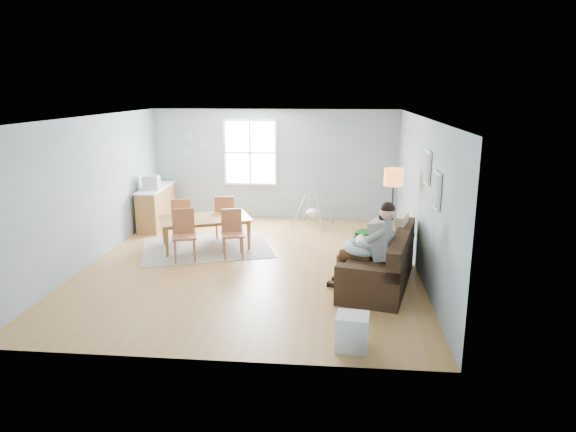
# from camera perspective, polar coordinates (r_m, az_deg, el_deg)

# --- Properties ---
(room) EXTENTS (8.40, 9.40, 3.90)m
(room) POSITION_cam_1_polar(r_m,az_deg,el_deg) (9.12, -4.19, 9.17)
(room) COLOR #A47E3A
(window) EXTENTS (1.32, 0.08, 1.62)m
(window) POSITION_cam_1_polar(r_m,az_deg,el_deg) (12.70, -4.21, 7.04)
(window) COLOR white
(window) RESTS_ON room
(pictures) EXTENTS (0.05, 1.34, 0.74)m
(pictures) POSITION_cam_1_polar(r_m,az_deg,el_deg) (8.15, 15.66, 4.07)
(pictures) COLOR white
(pictures) RESTS_ON room
(wall_plates) EXTENTS (0.67, 0.02, 0.66)m
(wall_plates) POSITION_cam_1_polar(r_m,az_deg,el_deg) (12.99, -10.39, 7.80)
(wall_plates) COLOR #95A6B2
(wall_plates) RESTS_ON room
(sofa) EXTENTS (1.45, 2.41, 0.91)m
(sofa) POSITION_cam_1_polar(r_m,az_deg,el_deg) (8.70, 10.37, -5.44)
(sofa) COLOR black
(sofa) RESTS_ON room
(green_throw) EXTENTS (1.19, 1.04, 0.04)m
(green_throw) POSITION_cam_1_polar(r_m,az_deg,el_deg) (9.34, 10.58, -2.45)
(green_throw) COLOR #13541C
(green_throw) RESTS_ON sofa
(beige_pillow) EXTENTS (0.28, 0.53, 0.51)m
(beige_pillow) POSITION_cam_1_polar(r_m,az_deg,el_deg) (9.09, 12.51, -1.46)
(beige_pillow) COLOR beige
(beige_pillow) RESTS_ON sofa
(father) EXTENTS (1.12, 0.73, 1.49)m
(father) POSITION_cam_1_polar(r_m,az_deg,el_deg) (8.27, 9.23, -3.00)
(father) COLOR gray
(father) RESTS_ON sofa
(nursing_pillow) EXTENTS (0.69, 0.68, 0.23)m
(nursing_pillow) POSITION_cam_1_polar(r_m,az_deg,el_deg) (8.32, 8.03, -3.50)
(nursing_pillow) COLOR silver
(nursing_pillow) RESTS_ON father
(infant) EXTENTS (0.15, 0.41, 0.15)m
(infant) POSITION_cam_1_polar(r_m,az_deg,el_deg) (8.33, 8.07, -2.77)
(infant) COLOR silver
(infant) RESTS_ON nursing_pillow
(toddler) EXTENTS (0.62, 0.36, 0.95)m
(toddler) POSITION_cam_1_polar(r_m,az_deg,el_deg) (8.78, 10.18, -2.13)
(toddler) COLOR white
(toddler) RESTS_ON sofa
(floor_lamp) EXTENTS (0.36, 0.36, 1.77)m
(floor_lamp) POSITION_cam_1_polar(r_m,az_deg,el_deg) (9.60, 11.62, 3.38)
(floor_lamp) COLOR black
(floor_lamp) RESTS_ON room
(storage_cube) EXTENTS (0.44, 0.40, 0.45)m
(storage_cube) POSITION_cam_1_polar(r_m,az_deg,el_deg) (6.63, 7.07, -12.63)
(storage_cube) COLOR white
(storage_cube) RESTS_ON room
(rug) EXTENTS (3.03, 2.65, 0.01)m
(rug) POSITION_cam_1_polar(r_m,az_deg,el_deg) (10.68, -9.04, -3.48)
(rug) COLOR gray
(rug) RESTS_ON room
(dining_table) EXTENTS (2.04, 1.61, 0.63)m
(dining_table) POSITION_cam_1_polar(r_m,az_deg,el_deg) (10.59, -9.10, -1.88)
(dining_table) COLOR olive
(dining_table) RESTS_ON rug
(chair_sw) EXTENTS (0.55, 0.55, 0.97)m
(chair_sw) POSITION_cam_1_polar(r_m,az_deg,el_deg) (9.91, -11.50, -1.66)
(chair_sw) COLOR brown
(chair_sw) RESTS_ON rug
(chair_se) EXTENTS (0.52, 0.52, 0.92)m
(chair_se) POSITION_cam_1_polar(r_m,az_deg,el_deg) (9.97, -6.22, -1.55)
(chair_se) COLOR brown
(chair_se) RESTS_ON rug
(chair_nw) EXTENTS (0.53, 0.53, 0.93)m
(chair_nw) POSITION_cam_1_polar(r_m,az_deg,el_deg) (11.12, -11.76, -0.09)
(chair_nw) COLOR brown
(chair_nw) RESTS_ON rug
(chair_ne) EXTENTS (0.52, 0.52, 0.95)m
(chair_ne) POSITION_cam_1_polar(r_m,az_deg,el_deg) (11.18, -7.09, 0.22)
(chair_ne) COLOR brown
(chair_ne) RESTS_ON rug
(counter) EXTENTS (0.55, 1.69, 0.94)m
(counter) POSITION_cam_1_polar(r_m,az_deg,el_deg) (12.51, -14.39, 1.06)
(counter) COLOR olive
(counter) RESTS_ON room
(monitor) EXTENTS (0.37, 0.35, 0.32)m
(monitor) POSITION_cam_1_polar(r_m,az_deg,el_deg) (12.09, -14.96, 3.61)
(monitor) COLOR #AFAFB4
(monitor) RESTS_ON counter
(baby_swing) EXTENTS (0.99, 1.00, 0.81)m
(baby_swing) POSITION_cam_1_polar(r_m,az_deg,el_deg) (12.05, 2.77, 0.46)
(baby_swing) COLOR #AFAFB4
(baby_swing) RESTS_ON room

